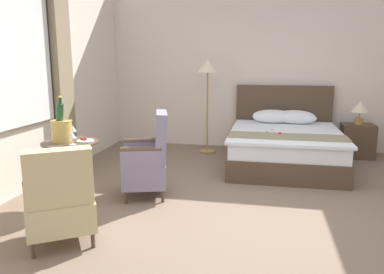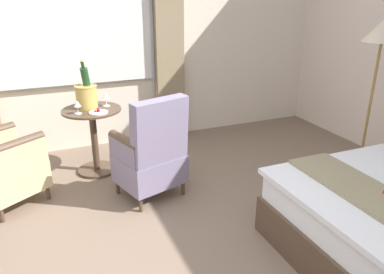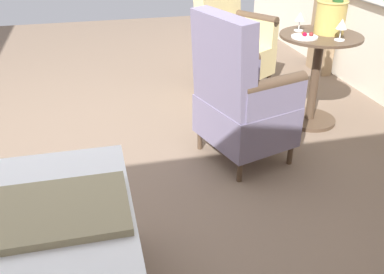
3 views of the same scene
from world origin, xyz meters
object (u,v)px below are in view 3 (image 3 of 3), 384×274
at_px(armchair_by_window, 241,100).
at_px(armchair_facing_bed, 232,45).
at_px(wine_glass_near_edge, 342,25).
at_px(wine_glass_near_bucket, 300,18).
at_px(side_table_round, 315,74).
at_px(snack_plate, 305,36).
at_px(champagne_bucket, 332,13).

height_order(armchair_by_window, armchair_facing_bed, armchair_by_window).
bearing_deg(wine_glass_near_edge, wine_glass_near_bucket, -62.46).
xyz_separation_m(side_table_round, snack_plate, (0.16, 0.05, 0.32)).
bearing_deg(snack_plate, wine_glass_near_edge, 149.64).
xyz_separation_m(wine_glass_near_edge, armchair_facing_bed, (0.43, -1.06, -0.41)).
distance_m(side_table_round, champagne_bucket, 0.46).
xyz_separation_m(side_table_round, wine_glass_near_bucket, (0.11, -0.14, 0.41)).
relative_size(armchair_by_window, armchair_facing_bed, 1.12).
bearing_deg(side_table_round, wine_glass_near_edge, 106.24).
bearing_deg(armchair_by_window, wine_glass_near_edge, -163.26).
xyz_separation_m(champagne_bucket, wine_glass_near_edge, (0.02, 0.19, -0.04)).
bearing_deg(wine_glass_near_bucket, armchair_facing_bed, -70.27).
distance_m(snack_plate, armchair_facing_bed, 1.01).
relative_size(side_table_round, champagne_bucket, 1.41).
distance_m(armchair_by_window, armchair_facing_bed, 1.35).
bearing_deg(armchair_by_window, wine_glass_near_bucket, -139.38).
bearing_deg(armchair_facing_bed, snack_plate, 103.43).
bearing_deg(wine_glass_near_bucket, champagne_bucket, 147.82).
bearing_deg(champagne_bucket, side_table_round, 16.37).
height_order(champagne_bucket, armchair_facing_bed, champagne_bucket).
xyz_separation_m(snack_plate, armchair_facing_bed, (0.22, -0.94, -0.31)).
height_order(wine_glass_near_bucket, armchair_by_window, armchair_by_window).
relative_size(champagne_bucket, wine_glass_near_bucket, 3.65).
height_order(side_table_round, armchair_facing_bed, armchair_facing_bed).
bearing_deg(wine_glass_near_bucket, snack_plate, 76.93).
relative_size(wine_glass_near_edge, armchair_by_window, 0.15).
bearing_deg(side_table_round, wine_glass_near_bucket, -51.20).
relative_size(side_table_round, armchair_by_window, 0.71).
relative_size(wine_glass_near_bucket, snack_plate, 0.73).
distance_m(wine_glass_near_bucket, armchair_facing_bed, 0.89).
height_order(snack_plate, armchair_facing_bed, armchair_facing_bed).
relative_size(wine_glass_near_edge, armchair_facing_bed, 0.17).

